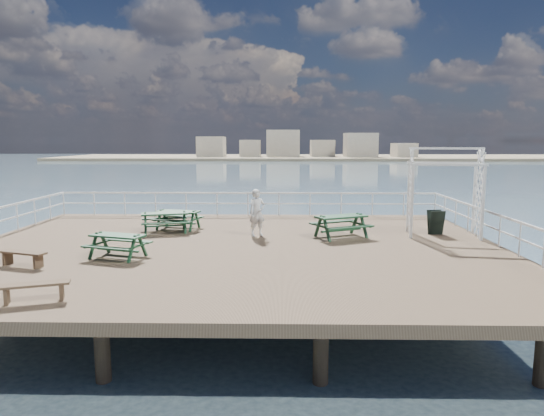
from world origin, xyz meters
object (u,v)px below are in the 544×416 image
(flat_bench_near, at_px, (22,255))
(person, at_px, (257,213))
(flat_bench_far, at_px, (34,288))
(picnic_table_b, at_px, (178,216))
(picnic_table_d, at_px, (118,241))
(picnic_table_c, at_px, (341,222))
(picnic_table_a, at_px, (165,218))
(trellis_arbor, at_px, (444,197))

(flat_bench_near, xyz_separation_m, person, (6.39, 4.56, 0.55))
(flat_bench_near, distance_m, flat_bench_far, 3.56)
(picnic_table_b, bearing_deg, picnic_table_d, -86.60)
(picnic_table_b, relative_size, person, 1.13)
(picnic_table_c, bearing_deg, picnic_table_a, 147.50)
(picnic_table_b, relative_size, trellis_arbor, 0.60)
(picnic_table_c, bearing_deg, picnic_table_d, 179.68)
(flat_bench_near, bearing_deg, picnic_table_b, 79.86)
(picnic_table_d, relative_size, flat_bench_far, 1.31)
(flat_bench_far, relative_size, person, 0.86)
(picnic_table_d, distance_m, person, 5.35)
(picnic_table_d, relative_size, person, 1.13)
(picnic_table_b, distance_m, flat_bench_far, 9.04)
(picnic_table_a, xyz_separation_m, person, (3.61, -0.67, 0.32))
(flat_bench_near, bearing_deg, picnic_table_a, 79.78)
(picnic_table_d, height_order, flat_bench_near, picnic_table_d)
(picnic_table_b, bearing_deg, picnic_table_c, -1.32)
(picnic_table_a, distance_m, picnic_table_c, 6.75)
(picnic_table_b, height_order, picnic_table_c, picnic_table_c)
(flat_bench_near, bearing_deg, person, 53.31)
(picnic_table_b, xyz_separation_m, person, (3.25, -1.37, 0.34))
(trellis_arbor, bearing_deg, picnic_table_d, -152.41)
(trellis_arbor, bearing_deg, picnic_table_b, -177.59)
(flat_bench_far, bearing_deg, picnic_table_d, 64.97)
(picnic_table_c, relative_size, person, 1.34)
(picnic_table_a, relative_size, picnic_table_d, 1.06)
(picnic_table_d, bearing_deg, picnic_table_c, 42.24)
(picnic_table_a, height_order, flat_bench_far, picnic_table_a)
(picnic_table_b, relative_size, picnic_table_d, 1.00)
(picnic_table_d, xyz_separation_m, trellis_arbor, (10.96, 3.61, 0.94))
(flat_bench_far, bearing_deg, picnic_table_a, 65.12)
(picnic_table_b, xyz_separation_m, flat_bench_near, (-3.15, -5.92, -0.21))
(flat_bench_near, bearing_deg, picnic_table_c, 42.37)
(trellis_arbor, height_order, person, trellis_arbor)
(picnic_table_a, bearing_deg, picnic_table_c, -22.93)
(flat_bench_near, relative_size, flat_bench_far, 1.01)
(picnic_table_b, relative_size, flat_bench_far, 1.31)
(picnic_table_a, xyz_separation_m, picnic_table_d, (-0.44, -4.15, -0.04))
(person, bearing_deg, picnic_table_d, -165.74)
(picnic_table_d, bearing_deg, picnic_table_b, 98.33)
(picnic_table_d, relative_size, flat_bench_near, 1.30)
(flat_bench_near, height_order, person, person)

